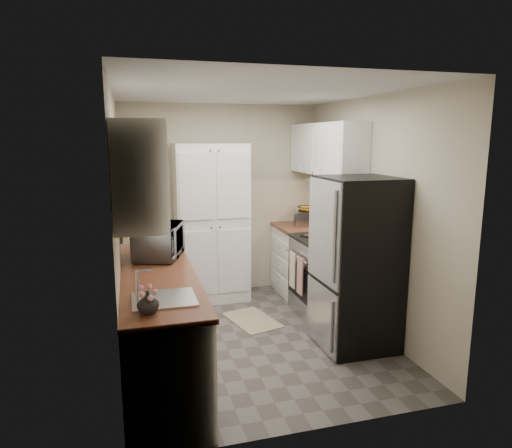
{
  "coord_description": "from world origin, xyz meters",
  "views": [
    {
      "loc": [
        -1.2,
        -4.32,
        2.07
      ],
      "look_at": [
        0.06,
        0.15,
        1.19
      ],
      "focal_mm": 32.0,
      "sensor_mm": 36.0,
      "label": 1
    }
  ],
  "objects_px": {
    "microwave": "(159,241)",
    "wine_bottle": "(146,235)",
    "refrigerator": "(357,263)",
    "electric_range": "(325,276)",
    "toaster_oven": "(304,218)",
    "pantry_cabinet": "(211,223)"
  },
  "relations": [
    {
      "from": "microwave",
      "to": "wine_bottle",
      "type": "xyz_separation_m",
      "value": [
        -0.11,
        0.28,
        0.01
      ]
    },
    {
      "from": "refrigerator",
      "to": "electric_range",
      "type": "bearing_deg",
      "value": 87.52
    },
    {
      "from": "toaster_oven",
      "to": "refrigerator",
      "type": "bearing_deg",
      "value": -76.49
    },
    {
      "from": "electric_range",
      "to": "refrigerator",
      "type": "bearing_deg",
      "value": -92.48
    },
    {
      "from": "electric_range",
      "to": "wine_bottle",
      "type": "bearing_deg",
      "value": -178.99
    },
    {
      "from": "wine_bottle",
      "to": "toaster_oven",
      "type": "height_order",
      "value": "wine_bottle"
    },
    {
      "from": "electric_range",
      "to": "toaster_oven",
      "type": "bearing_deg",
      "value": 85.86
    },
    {
      "from": "refrigerator",
      "to": "toaster_oven",
      "type": "distance_m",
      "value": 1.66
    },
    {
      "from": "refrigerator",
      "to": "microwave",
      "type": "bearing_deg",
      "value": 165.44
    },
    {
      "from": "wine_bottle",
      "to": "microwave",
      "type": "bearing_deg",
      "value": -68.05
    },
    {
      "from": "pantry_cabinet",
      "to": "wine_bottle",
      "type": "height_order",
      "value": "pantry_cabinet"
    },
    {
      "from": "electric_range",
      "to": "wine_bottle",
      "type": "distance_m",
      "value": 2.11
    },
    {
      "from": "electric_range",
      "to": "refrigerator",
      "type": "xyz_separation_m",
      "value": [
        -0.03,
        -0.8,
        0.37
      ]
    },
    {
      "from": "electric_range",
      "to": "wine_bottle",
      "type": "relative_size",
      "value": 3.29
    },
    {
      "from": "wine_bottle",
      "to": "toaster_oven",
      "type": "bearing_deg",
      "value": 23.03
    },
    {
      "from": "electric_range",
      "to": "microwave",
      "type": "relative_size",
      "value": 1.94
    },
    {
      "from": "electric_range",
      "to": "refrigerator",
      "type": "distance_m",
      "value": 0.88
    },
    {
      "from": "pantry_cabinet",
      "to": "toaster_oven",
      "type": "height_order",
      "value": "pantry_cabinet"
    },
    {
      "from": "wine_bottle",
      "to": "toaster_oven",
      "type": "relative_size",
      "value": 1.03
    },
    {
      "from": "electric_range",
      "to": "toaster_oven",
      "type": "distance_m",
      "value": 1.01
    },
    {
      "from": "refrigerator",
      "to": "microwave",
      "type": "relative_size",
      "value": 2.92
    },
    {
      "from": "microwave",
      "to": "toaster_oven",
      "type": "distance_m",
      "value": 2.29
    }
  ]
}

